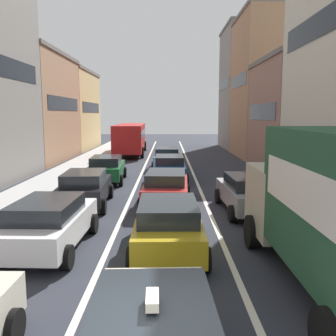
{
  "coord_description": "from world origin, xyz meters",
  "views": [
    {
      "loc": [
        0.05,
        -3.84,
        3.87
      ],
      "look_at": [
        0.0,
        12.0,
        1.6
      ],
      "focal_mm": 40.16,
      "sensor_mm": 36.0,
      "label": 1
    }
  ],
  "objects_px": {
    "sedan_centre_lane_fifth": "(168,157)",
    "wagon_left_lane_second": "(50,222)",
    "coupe_centre_lane_fourth": "(170,167)",
    "bus_mid_queue_primary": "(131,136)",
    "sedan_centre_lane_second": "(169,224)",
    "hatchback_centre_lane_third": "(167,187)",
    "sedan_right_lane_behind_truck": "(249,192)",
    "sedan_left_lane_fourth": "(108,168)",
    "sedan_left_lane_third": "(86,187)"
  },
  "relations": [
    {
      "from": "sedan_left_lane_third",
      "to": "sedan_left_lane_fourth",
      "type": "distance_m",
      "value": 5.78
    },
    {
      "from": "hatchback_centre_lane_third",
      "to": "sedan_left_lane_third",
      "type": "bearing_deg",
      "value": 93.46
    },
    {
      "from": "sedan_right_lane_behind_truck",
      "to": "sedan_left_lane_third",
      "type": "bearing_deg",
      "value": 78.75
    },
    {
      "from": "sedan_centre_lane_second",
      "to": "hatchback_centre_lane_third",
      "type": "relative_size",
      "value": 0.99
    },
    {
      "from": "wagon_left_lane_second",
      "to": "bus_mid_queue_primary",
      "type": "height_order",
      "value": "bus_mid_queue_primary"
    },
    {
      "from": "coupe_centre_lane_fourth",
      "to": "hatchback_centre_lane_third",
      "type": "bearing_deg",
      "value": 177.92
    },
    {
      "from": "sedan_left_lane_third",
      "to": "hatchback_centre_lane_third",
      "type": "bearing_deg",
      "value": -92.07
    },
    {
      "from": "hatchback_centre_lane_third",
      "to": "bus_mid_queue_primary",
      "type": "height_order",
      "value": "bus_mid_queue_primary"
    },
    {
      "from": "hatchback_centre_lane_third",
      "to": "coupe_centre_lane_fourth",
      "type": "distance_m",
      "value": 6.1
    },
    {
      "from": "wagon_left_lane_second",
      "to": "coupe_centre_lane_fourth",
      "type": "relative_size",
      "value": 1.01
    },
    {
      "from": "coupe_centre_lane_fourth",
      "to": "sedan_centre_lane_fifth",
      "type": "bearing_deg",
      "value": 0.81
    },
    {
      "from": "sedan_centre_lane_second",
      "to": "bus_mid_queue_primary",
      "type": "height_order",
      "value": "bus_mid_queue_primary"
    },
    {
      "from": "sedan_centre_lane_fifth",
      "to": "bus_mid_queue_primary",
      "type": "bearing_deg",
      "value": 22.46
    },
    {
      "from": "sedan_left_lane_fourth",
      "to": "bus_mid_queue_primary",
      "type": "xyz_separation_m",
      "value": [
        -0.1,
        14.98,
        0.96
      ]
    },
    {
      "from": "sedan_centre_lane_second",
      "to": "sedan_left_lane_third",
      "type": "bearing_deg",
      "value": 32.5
    },
    {
      "from": "sedan_centre_lane_fifth",
      "to": "bus_mid_queue_primary",
      "type": "height_order",
      "value": "bus_mid_queue_primary"
    },
    {
      "from": "sedan_left_lane_third",
      "to": "coupe_centre_lane_fourth",
      "type": "distance_m",
      "value": 7.13
    },
    {
      "from": "coupe_centre_lane_fourth",
      "to": "bus_mid_queue_primary",
      "type": "relative_size",
      "value": 0.41
    },
    {
      "from": "sedan_centre_lane_second",
      "to": "wagon_left_lane_second",
      "type": "relative_size",
      "value": 0.99
    },
    {
      "from": "sedan_centre_lane_fifth",
      "to": "coupe_centre_lane_fourth",
      "type": "bearing_deg",
      "value": -176.96
    },
    {
      "from": "sedan_centre_lane_fifth",
      "to": "wagon_left_lane_second",
      "type": "bearing_deg",
      "value": 170.13
    },
    {
      "from": "bus_mid_queue_primary",
      "to": "sedan_left_lane_fourth",
      "type": "bearing_deg",
      "value": 178.76
    },
    {
      "from": "coupe_centre_lane_fourth",
      "to": "bus_mid_queue_primary",
      "type": "xyz_separation_m",
      "value": [
        -3.72,
        14.6,
        0.96
      ]
    },
    {
      "from": "hatchback_centre_lane_third",
      "to": "sedan_left_lane_third",
      "type": "xyz_separation_m",
      "value": [
        -3.44,
        -0.06,
        0.0
      ]
    },
    {
      "from": "sedan_left_lane_third",
      "to": "sedan_left_lane_fourth",
      "type": "xyz_separation_m",
      "value": [
        -0.02,
        5.78,
        0.0
      ]
    },
    {
      "from": "sedan_left_lane_third",
      "to": "sedan_left_lane_fourth",
      "type": "height_order",
      "value": "same"
    },
    {
      "from": "sedan_centre_lane_second",
      "to": "bus_mid_queue_primary",
      "type": "bearing_deg",
      "value": 7.32
    },
    {
      "from": "coupe_centre_lane_fourth",
      "to": "sedan_centre_lane_fifth",
      "type": "height_order",
      "value": "same"
    },
    {
      "from": "wagon_left_lane_second",
      "to": "sedan_right_lane_behind_truck",
      "type": "distance_m",
      "value": 7.8
    },
    {
      "from": "hatchback_centre_lane_third",
      "to": "sedan_left_lane_third",
      "type": "distance_m",
      "value": 3.44
    },
    {
      "from": "sedan_right_lane_behind_truck",
      "to": "bus_mid_queue_primary",
      "type": "xyz_separation_m",
      "value": [
        -6.82,
        21.78,
        0.96
      ]
    },
    {
      "from": "coupe_centre_lane_fourth",
      "to": "wagon_left_lane_second",
      "type": "bearing_deg",
      "value": 162.37
    },
    {
      "from": "sedan_left_lane_third",
      "to": "sedan_centre_lane_second",
      "type": "bearing_deg",
      "value": -149.89
    },
    {
      "from": "bus_mid_queue_primary",
      "to": "wagon_left_lane_second",
      "type": "bearing_deg",
      "value": 178.9
    },
    {
      "from": "sedan_left_lane_third",
      "to": "bus_mid_queue_primary",
      "type": "relative_size",
      "value": 0.42
    },
    {
      "from": "hatchback_centre_lane_third",
      "to": "bus_mid_queue_primary",
      "type": "distance_m",
      "value": 21.03
    },
    {
      "from": "hatchback_centre_lane_third",
      "to": "sedan_left_lane_fourth",
      "type": "height_order",
      "value": "same"
    },
    {
      "from": "wagon_left_lane_second",
      "to": "coupe_centre_lane_fourth",
      "type": "bearing_deg",
      "value": -15.5
    },
    {
      "from": "hatchback_centre_lane_third",
      "to": "bus_mid_queue_primary",
      "type": "xyz_separation_m",
      "value": [
        -3.56,
        20.7,
        0.96
      ]
    },
    {
      "from": "sedan_centre_lane_second",
      "to": "sedan_right_lane_behind_truck",
      "type": "distance_m",
      "value": 5.41
    },
    {
      "from": "sedan_left_lane_fourth",
      "to": "bus_mid_queue_primary",
      "type": "bearing_deg",
      "value": -2.1
    },
    {
      "from": "sedan_centre_lane_second",
      "to": "sedan_right_lane_behind_truck",
      "type": "relative_size",
      "value": 0.99
    },
    {
      "from": "hatchback_centre_lane_third",
      "to": "sedan_left_lane_fourth",
      "type": "bearing_deg",
      "value": 33.71
    },
    {
      "from": "sedan_centre_lane_fifth",
      "to": "sedan_centre_lane_second",
      "type": "bearing_deg",
      "value": -178.19
    },
    {
      "from": "sedan_left_lane_fourth",
      "to": "sedan_right_lane_behind_truck",
      "type": "height_order",
      "value": "same"
    },
    {
      "from": "sedan_right_lane_behind_truck",
      "to": "sedan_left_lane_fourth",
      "type": "bearing_deg",
      "value": 42.13
    },
    {
      "from": "wagon_left_lane_second",
      "to": "sedan_right_lane_behind_truck",
      "type": "xyz_separation_m",
      "value": [
        6.59,
        4.18,
        0.0
      ]
    },
    {
      "from": "sedan_left_lane_third",
      "to": "bus_mid_queue_primary",
      "type": "height_order",
      "value": "bus_mid_queue_primary"
    },
    {
      "from": "sedan_centre_lane_second",
      "to": "coupe_centre_lane_fourth",
      "type": "relative_size",
      "value": 1.0
    },
    {
      "from": "hatchback_centre_lane_third",
      "to": "coupe_centre_lane_fourth",
      "type": "height_order",
      "value": "same"
    }
  ]
}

